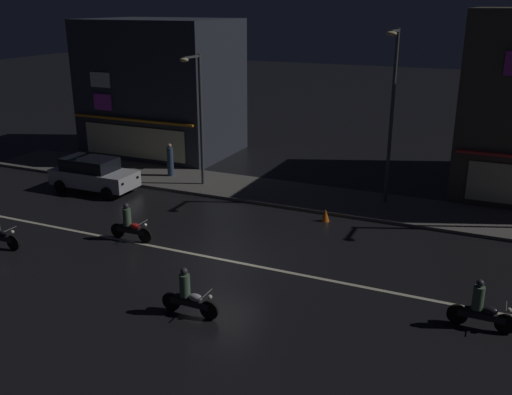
% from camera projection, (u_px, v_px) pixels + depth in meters
% --- Properties ---
extents(ground_plane, '(140.00, 140.00, 0.00)m').
position_uv_depth(ground_plane, '(224.00, 260.00, 20.74)').
color(ground_plane, black).
extents(lane_divider_stripe, '(33.91, 0.16, 0.01)m').
position_uv_depth(lane_divider_stripe, '(224.00, 260.00, 20.74)').
color(lane_divider_stripe, beige).
rests_on(lane_divider_stripe, ground).
extents(sidewalk_far, '(35.70, 3.63, 0.14)m').
position_uv_depth(sidewalk_far, '(298.00, 196.00, 27.50)').
color(sidewalk_far, '#5B5954').
rests_on(sidewalk_far, ground).
extents(storefront_left_block, '(8.45, 6.62, 8.03)m').
position_uv_depth(storefront_left_block, '(162.00, 88.00, 34.70)').
color(storefront_left_block, '#2D333D').
rests_on(storefront_left_block, ground).
extents(streetlamp_west, '(0.44, 1.64, 6.48)m').
position_uv_depth(streetlamp_west, '(198.00, 109.00, 27.62)').
color(streetlamp_west, '#47494C').
rests_on(streetlamp_west, sidewalk_far).
extents(streetlamp_mid, '(0.44, 1.64, 7.77)m').
position_uv_depth(streetlamp_mid, '(392.00, 105.00, 24.75)').
color(streetlamp_mid, '#47494C').
rests_on(streetlamp_mid, sidewalk_far).
extents(pedestrian_on_sidewalk, '(0.34, 0.34, 1.74)m').
position_uv_depth(pedestrian_on_sidewalk, '(170.00, 161.00, 30.21)').
color(pedestrian_on_sidewalk, '#334766').
rests_on(pedestrian_on_sidewalk, sidewalk_far).
extents(parked_car_near_kerb, '(4.30, 1.98, 1.67)m').
position_uv_depth(parked_car_near_kerb, '(93.00, 174.00, 28.17)').
color(parked_car_near_kerb, silver).
rests_on(parked_car_near_kerb, ground).
extents(motorcycle_lead, '(1.90, 0.60, 1.52)m').
position_uv_depth(motorcycle_lead, '(480.00, 308.00, 16.22)').
color(motorcycle_lead, black).
rests_on(motorcycle_lead, ground).
extents(motorcycle_following, '(1.90, 0.60, 1.52)m').
position_uv_depth(motorcycle_following, '(188.00, 296.00, 16.92)').
color(motorcycle_following, black).
rests_on(motorcycle_following, ground).
extents(motorcycle_trailing_far, '(1.90, 0.60, 1.52)m').
position_uv_depth(motorcycle_trailing_far, '(130.00, 225.00, 22.32)').
color(motorcycle_trailing_far, black).
rests_on(motorcycle_trailing_far, ground).
extents(traffic_cone, '(0.36, 0.36, 0.55)m').
position_uv_depth(traffic_cone, '(325.00, 215.00, 24.37)').
color(traffic_cone, orange).
rests_on(traffic_cone, ground).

